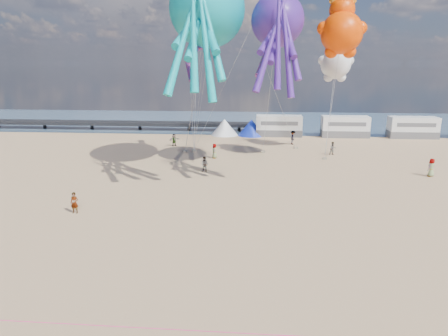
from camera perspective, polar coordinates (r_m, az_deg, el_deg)
ground at (r=21.40m, az=-3.36°, el=-14.12°), size 120.00×120.00×0.00m
water at (r=74.32m, az=2.55°, el=6.71°), size 120.00×120.00×0.00m
pier at (r=70.32m, az=-21.41°, el=6.07°), size 60.00×3.00×0.50m
motorhome_0 at (r=59.30m, az=7.83°, el=6.00°), size 6.60×2.50×3.00m
motorhome_1 at (r=60.57m, az=16.88°, el=5.69°), size 6.60×2.50×3.00m
motorhome_2 at (r=63.26m, az=25.35°, el=5.27°), size 6.60×2.50×3.00m
tent_white at (r=59.45m, az=0.06°, el=5.87°), size 4.00×4.00×2.40m
tent_blue at (r=59.26m, az=3.94°, el=5.81°), size 4.00×4.00×2.40m
rope_line at (r=17.23m, az=-5.84°, el=-22.03°), size 34.00×0.03×0.03m
standing_person at (r=30.24m, az=-20.58°, el=-4.68°), size 0.57×0.38×1.53m
beachgoer_0 at (r=44.78m, az=-1.36°, el=2.45°), size 0.52×0.67×1.65m
beachgoer_1 at (r=48.00m, az=15.27°, el=2.71°), size 0.84×0.64×1.55m
beachgoer_2 at (r=53.31m, az=9.80°, el=4.32°), size 0.76×0.94×1.82m
beachgoer_4 at (r=51.99m, az=-7.13°, el=4.01°), size 0.97×0.84×1.57m
beachgoer_6 at (r=42.18m, az=27.51°, el=0.06°), size 0.75×0.69×1.72m
beachgoer_7 at (r=38.99m, az=-2.76°, el=0.51°), size 0.84×0.65×1.53m
sandbag_a at (r=48.17m, az=-5.58°, el=2.39°), size 0.50×0.35×0.22m
sandbag_b at (r=47.87m, az=5.58°, el=2.31°), size 0.50×0.35×0.22m
sandbag_c at (r=45.66m, az=14.18°, el=1.32°), size 0.50×0.35×0.22m
sandbag_d at (r=50.75m, az=10.22°, el=2.86°), size 0.50×0.35×0.22m
sandbag_e at (r=48.41m, az=-4.32°, el=2.48°), size 0.50×0.35×0.22m
kite_octopus_teal at (r=39.11m, az=-2.37°, el=21.67°), size 6.74×12.42×13.48m
kite_octopus_purple at (r=38.95m, az=7.65°, el=20.16°), size 4.53×10.02×11.31m
kite_panda at (r=48.83m, az=15.67°, el=14.13°), size 5.01×4.84×5.87m
kite_teddy_orange at (r=42.84m, az=16.45°, el=18.02°), size 6.17×5.98×7.01m
windsock_left at (r=39.32m, az=-2.68°, el=17.45°), size 3.59×7.02×7.10m
windsock_mid at (r=40.15m, az=5.70°, el=14.83°), size 2.38×5.90×5.83m
windsock_right at (r=46.61m, az=-4.95°, el=13.76°), size 1.83×4.80×4.71m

